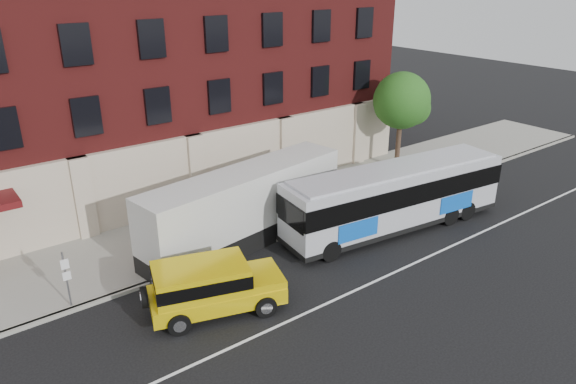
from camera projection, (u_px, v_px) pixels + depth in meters
ground at (343, 306)px, 20.81m from camera, size 120.00×120.00×0.00m
sidewalk at (224, 224)px, 27.41m from camera, size 60.00×6.00×0.15m
kerb at (257, 246)px, 25.20m from camera, size 60.00×0.25×0.15m
lane_line at (334, 300)px, 21.18m from camera, size 60.00×0.12×0.01m
building at (147, 57)px, 30.36m from camera, size 30.00×12.10×15.00m
sign_pole at (67, 277)px, 20.05m from camera, size 0.30×0.20×2.50m
street_tree at (402, 103)px, 33.64m from camera, size 3.60×3.60×6.20m
city_bus at (395, 195)px, 26.42m from camera, size 12.31×4.02×3.31m
yellow_suv at (210, 285)px, 20.08m from camera, size 5.49×3.50×2.04m
shipping_container at (245, 208)px, 25.10m from camera, size 11.07×3.88×3.62m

